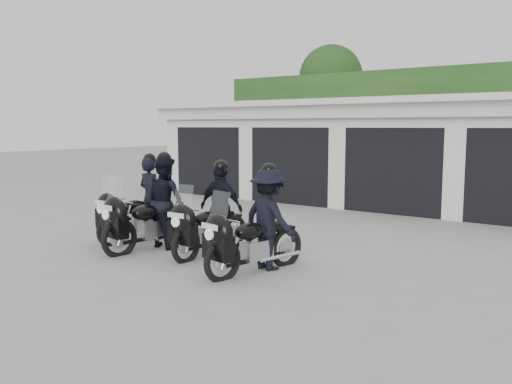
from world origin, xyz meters
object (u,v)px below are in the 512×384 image
Objects in this scene: police_bike_a at (140,205)px; police_bike_d at (262,224)px; police_bike_b at (157,207)px; police_bike_c at (215,213)px.

police_bike_a reaches higher than police_bike_d.
police_bike_b is (0.85, -0.33, 0.07)m from police_bike_a.
police_bike_d is (3.31, -0.45, 0.04)m from police_bike_a.
police_bike_b is 1.07× the size of police_bike_d.
police_bike_b reaches higher than police_bike_a.
police_bike_b is 1.07× the size of police_bike_c.
police_bike_a is 1.97m from police_bike_c.
police_bike_b is 2.46m from police_bike_d.
police_bike_b is at bearing -18.65° from police_bike_a.
police_bike_c is (1.11, 0.34, -0.05)m from police_bike_b.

